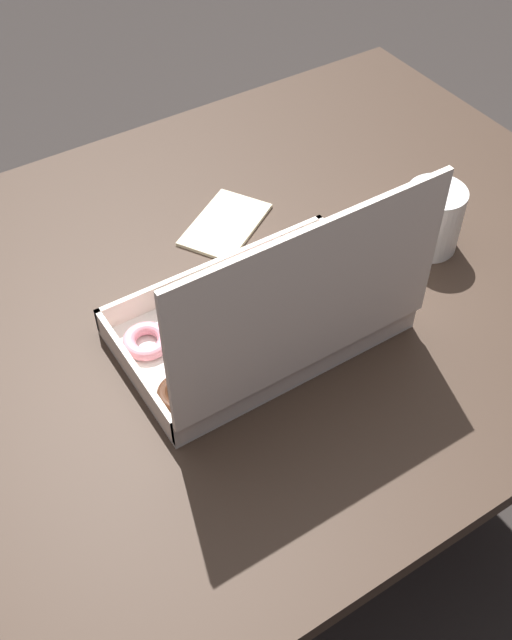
# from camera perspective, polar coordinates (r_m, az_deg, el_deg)

# --- Properties ---
(ground_plane) EXTENTS (8.00, 8.00, 0.00)m
(ground_plane) POSITION_cam_1_polar(r_m,az_deg,el_deg) (1.77, 0.38, -15.18)
(ground_plane) COLOR #2D2826
(dining_table) EXTENTS (1.21, 0.94, 0.78)m
(dining_table) POSITION_cam_1_polar(r_m,az_deg,el_deg) (1.21, 0.54, -0.09)
(dining_table) COLOR #38281E
(dining_table) RESTS_ON ground_plane
(donut_box) EXTENTS (0.38, 0.24, 0.28)m
(donut_box) POSITION_cam_1_polar(r_m,az_deg,el_deg) (1.00, 0.76, 0.20)
(donut_box) COLOR silver
(donut_box) RESTS_ON dining_table
(coffee_mug) EXTENTS (0.09, 0.09, 0.11)m
(coffee_mug) POSITION_cam_1_polar(r_m,az_deg,el_deg) (1.19, 13.30, 7.59)
(coffee_mug) COLOR white
(coffee_mug) RESTS_ON dining_table
(paper_napkin) EXTENTS (0.18, 0.16, 0.01)m
(paper_napkin) POSITION_cam_1_polar(r_m,az_deg,el_deg) (1.23, -2.35, 7.29)
(paper_napkin) COLOR beige
(paper_napkin) RESTS_ON dining_table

